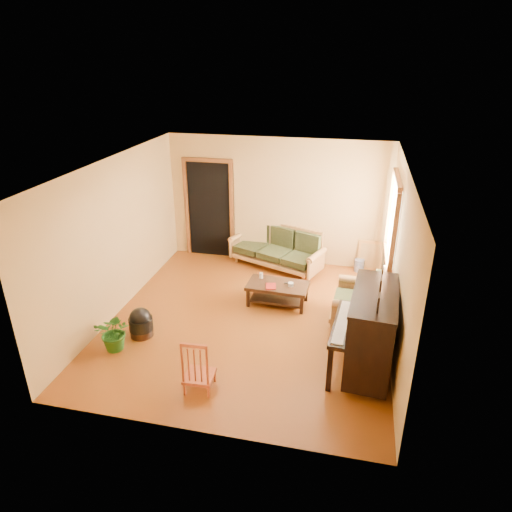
% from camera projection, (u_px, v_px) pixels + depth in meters
% --- Properties ---
extents(floor, '(5.00, 5.00, 0.00)m').
position_uv_depth(floor, '(249.00, 320.00, 7.60)').
color(floor, '#662F0D').
rests_on(floor, ground).
extents(doorway, '(1.08, 0.16, 2.05)m').
position_uv_depth(doorway, '(209.00, 210.00, 9.68)').
color(doorway, black).
rests_on(doorway, floor).
extents(window, '(0.12, 1.36, 1.46)m').
position_uv_depth(window, '(393.00, 220.00, 7.71)').
color(window, white).
rests_on(window, right_wall).
extents(sofa, '(2.10, 1.46, 0.83)m').
position_uv_depth(sofa, '(276.00, 248.00, 9.35)').
color(sofa, '#A56F3C').
rests_on(sofa, floor).
extents(coffee_table, '(1.09, 0.63, 0.39)m').
position_uv_depth(coffee_table, '(278.00, 294.00, 8.04)').
color(coffee_table, black).
rests_on(coffee_table, floor).
extents(armchair, '(0.94, 0.99, 0.93)m').
position_uv_depth(armchair, '(357.00, 298.00, 7.36)').
color(armchair, '#A56F3C').
rests_on(armchair, floor).
extents(piano, '(0.92, 1.44, 1.22)m').
position_uv_depth(piano, '(371.00, 333.00, 6.18)').
color(piano, black).
rests_on(piano, floor).
extents(footstool, '(0.49, 0.49, 0.36)m').
position_uv_depth(footstool, '(141.00, 326.00, 7.14)').
color(footstool, black).
rests_on(footstool, floor).
extents(red_chair, '(0.40, 0.43, 0.81)m').
position_uv_depth(red_chair, '(199.00, 363.00, 5.91)').
color(red_chair, '#93381A').
rests_on(red_chair, floor).
extents(leaning_frame, '(0.49, 0.14, 0.65)m').
position_uv_depth(leaning_frame, '(370.00, 255.00, 9.23)').
color(leaning_frame, '#CC8F44').
rests_on(leaning_frame, floor).
extents(ceramic_crock, '(0.24, 0.24, 0.26)m').
position_uv_depth(ceramic_crock, '(359.00, 265.00, 9.26)').
color(ceramic_crock, '#324798').
rests_on(ceramic_crock, floor).
extents(potted_plant, '(0.58, 0.51, 0.59)m').
position_uv_depth(potted_plant, '(115.00, 332.00, 6.76)').
color(potted_plant, '#245C1A').
rests_on(potted_plant, floor).
extents(book, '(0.22, 0.26, 0.02)m').
position_uv_depth(book, '(266.00, 286.00, 7.86)').
color(book, maroon).
rests_on(book, coffee_table).
extents(candle, '(0.08, 0.08, 0.11)m').
position_uv_depth(candle, '(261.00, 275.00, 8.15)').
color(candle, silver).
rests_on(candle, coffee_table).
extents(glass_jar, '(0.11, 0.11, 0.06)m').
position_uv_depth(glass_jar, '(291.00, 284.00, 7.89)').
color(glass_jar, silver).
rests_on(glass_jar, coffee_table).
extents(remote, '(0.15, 0.08, 0.01)m').
position_uv_depth(remote, '(288.00, 283.00, 7.99)').
color(remote, black).
rests_on(remote, coffee_table).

